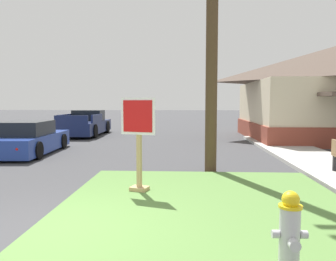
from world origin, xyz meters
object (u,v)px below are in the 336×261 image
at_px(stop_sign, 139,145).
at_px(utility_pole, 212,1).
at_px(manhole_cover, 126,183).
at_px(parked_sedan_blue, 28,139).
at_px(pickup_truck_navy, 86,125).
at_px(fire_hydrant, 290,235).

distance_m(stop_sign, utility_pole, 4.72).
bearing_deg(manhole_cover, utility_pole, 35.11).
bearing_deg(utility_pole, parked_sedan_blue, 156.32).
height_order(manhole_cover, parked_sedan_blue, parked_sedan_blue).
relative_size(manhole_cover, pickup_truck_navy, 0.14).
bearing_deg(pickup_truck_navy, utility_pole, -56.69).
xyz_separation_m(stop_sign, utility_pole, (1.70, 2.44, 3.66)).
xyz_separation_m(manhole_cover, pickup_truck_navy, (-4.50, 11.64, 0.61)).
relative_size(parked_sedan_blue, utility_pole, 0.49).
height_order(stop_sign, manhole_cover, stop_sign).
xyz_separation_m(fire_hydrant, utility_pole, (-0.41, 5.76, 4.20)).
height_order(pickup_truck_navy, utility_pole, utility_pole).
distance_m(fire_hydrant, parked_sedan_blue, 11.27).
height_order(fire_hydrant, pickup_truck_navy, pickup_truck_navy).
bearing_deg(pickup_truck_navy, manhole_cover, -68.86).
bearing_deg(pickup_truck_navy, parked_sedan_blue, -90.58).
distance_m(manhole_cover, pickup_truck_navy, 12.50).
relative_size(stop_sign, manhole_cover, 2.82).
relative_size(stop_sign, parked_sedan_blue, 0.44).
distance_m(stop_sign, manhole_cover, 1.46).
relative_size(manhole_cover, parked_sedan_blue, 0.16).
bearing_deg(parked_sedan_blue, manhole_cover, -44.31).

